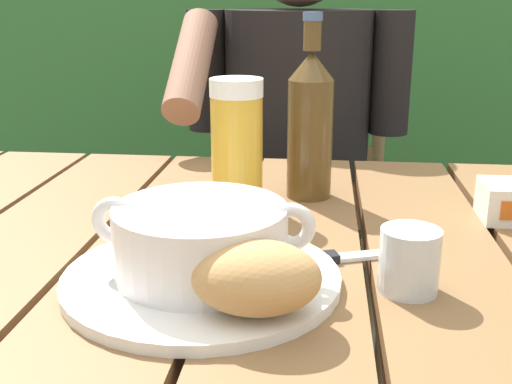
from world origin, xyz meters
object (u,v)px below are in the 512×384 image
at_px(beer_glass, 237,143).
at_px(table_knife, 335,258).
at_px(soup_bowl, 201,238).
at_px(beer_bottle, 310,122).
at_px(person_eating, 294,148).
at_px(water_glass_small, 409,260).
at_px(bread_roll, 256,277).
at_px(chair_near_diner, 298,222).
at_px(serving_plate, 202,278).

distance_m(beer_glass, table_knife, 0.25).
relative_size(soup_bowl, beer_bottle, 0.86).
bearing_deg(person_eating, soup_bowl, -94.33).
xyz_separation_m(soup_bowl, water_glass_small, (0.21, 0.01, -0.02)).
height_order(soup_bowl, table_knife, soup_bowl).
bearing_deg(bread_roll, person_eating, 90.46).
xyz_separation_m(chair_near_diner, serving_plate, (-0.06, -0.97, 0.29)).
xyz_separation_m(serving_plate, soup_bowl, (0.00, 0.00, 0.04)).
height_order(bread_roll, table_knife, bread_roll).
relative_size(person_eating, beer_bottle, 4.61).
bearing_deg(soup_bowl, chair_near_diner, 86.38).
bearing_deg(table_knife, bread_roll, -116.12).
bearing_deg(serving_plate, table_knife, 27.80).
bearing_deg(chair_near_diner, water_glass_small, -81.23).
xyz_separation_m(chair_near_diner, person_eating, (-0.00, -0.20, 0.25)).
height_order(chair_near_diner, bread_roll, chair_near_diner).
bearing_deg(water_glass_small, chair_near_diner, 98.77).
bearing_deg(beer_glass, water_glass_small, -50.53).
height_order(chair_near_diner, beer_bottle, beer_bottle).
xyz_separation_m(soup_bowl, beer_bottle, (0.10, 0.31, 0.06)).
bearing_deg(beer_bottle, chair_near_diner, 93.48).
bearing_deg(soup_bowl, person_eating, 85.67).
bearing_deg(beer_glass, table_knife, -53.69).
distance_m(bread_roll, beer_glass, 0.34).
bearing_deg(bread_roll, beer_glass, 100.73).
distance_m(person_eating, beer_bottle, 0.48).
height_order(person_eating, beer_glass, person_eating).
relative_size(water_glass_small, table_knife, 0.47).
bearing_deg(bread_roll, table_knife, 63.88).
bearing_deg(water_glass_small, table_knife, 136.88).
bearing_deg(serving_plate, bread_roll, -49.40).
xyz_separation_m(person_eating, table_knife, (0.08, -0.70, 0.04)).
xyz_separation_m(beer_bottle, water_glass_small, (0.11, -0.31, -0.08)).
xyz_separation_m(person_eating, water_glass_small, (0.15, -0.77, 0.07)).
bearing_deg(beer_bottle, table_knife, -81.26).
xyz_separation_m(soup_bowl, beer_glass, (0.00, 0.26, 0.04)).
relative_size(beer_bottle, water_glass_small, 4.02).
distance_m(serving_plate, table_knife, 0.16).
relative_size(chair_near_diner, beer_bottle, 3.48).
bearing_deg(table_knife, beer_glass, 126.31).
bearing_deg(beer_bottle, person_eating, 95.33).
height_order(bread_roll, beer_bottle, beer_bottle).
distance_m(chair_near_diner, serving_plate, 1.01).
bearing_deg(beer_bottle, soup_bowl, -107.93).
relative_size(serving_plate, beer_bottle, 1.09).
bearing_deg(beer_bottle, bread_roll, -95.30).
bearing_deg(bread_roll, serving_plate, 130.60).
distance_m(serving_plate, bread_roll, 0.11).
height_order(serving_plate, table_knife, serving_plate).
xyz_separation_m(serving_plate, beer_bottle, (0.10, 0.31, 0.11)).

